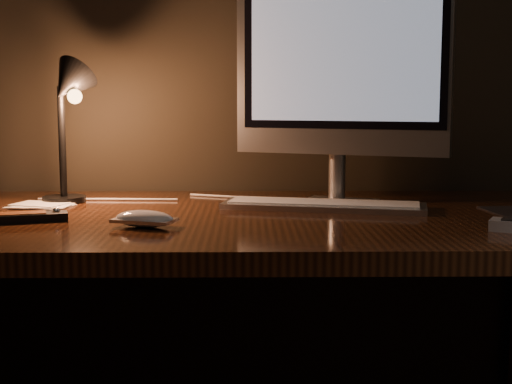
{
  "coord_description": "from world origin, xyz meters",
  "views": [
    {
      "loc": [
        0.05,
        0.4,
        0.98
      ],
      "look_at": [
        0.07,
        1.73,
        0.81
      ],
      "focal_mm": 50.0,
      "sensor_mm": 36.0,
      "label": 1
    }
  ],
  "objects_px": {
    "mouse": "(144,221)",
    "media_remote": "(32,217)",
    "monitor": "(340,69)",
    "desk": "(225,267)",
    "desk_lamp": "(67,105)",
    "keyboard": "(323,205)"
  },
  "relations": [
    {
      "from": "desk",
      "to": "monitor",
      "type": "relative_size",
      "value": 3.14
    },
    {
      "from": "desk",
      "to": "keyboard",
      "type": "relative_size",
      "value": 3.68
    },
    {
      "from": "monitor",
      "to": "desk_lamp",
      "type": "height_order",
      "value": "monitor"
    },
    {
      "from": "mouse",
      "to": "desk_lamp",
      "type": "xyz_separation_m",
      "value": [
        -0.21,
        0.3,
        0.21
      ]
    },
    {
      "from": "monitor",
      "to": "mouse",
      "type": "relative_size",
      "value": 4.48
    },
    {
      "from": "monitor",
      "to": "keyboard",
      "type": "bearing_deg",
      "value": -97.59
    },
    {
      "from": "keyboard",
      "to": "mouse",
      "type": "height_order",
      "value": "mouse"
    },
    {
      "from": "mouse",
      "to": "media_remote",
      "type": "height_order",
      "value": "media_remote"
    },
    {
      "from": "desk",
      "to": "monitor",
      "type": "bearing_deg",
      "value": 14.33
    },
    {
      "from": "keyboard",
      "to": "mouse",
      "type": "relative_size",
      "value": 3.82
    },
    {
      "from": "desk",
      "to": "desk_lamp",
      "type": "distance_m",
      "value": 0.5
    },
    {
      "from": "keyboard",
      "to": "desk_lamp",
      "type": "relative_size",
      "value": 1.32
    },
    {
      "from": "desk_lamp",
      "to": "keyboard",
      "type": "bearing_deg",
      "value": 1.8
    },
    {
      "from": "mouse",
      "to": "keyboard",
      "type": "bearing_deg",
      "value": 50.42
    },
    {
      "from": "monitor",
      "to": "desk_lamp",
      "type": "relative_size",
      "value": 1.54
    },
    {
      "from": "desk",
      "to": "mouse",
      "type": "xyz_separation_m",
      "value": [
        -0.14,
        -0.22,
        0.14
      ]
    },
    {
      "from": "mouse",
      "to": "media_remote",
      "type": "relative_size",
      "value": 0.81
    },
    {
      "from": "monitor",
      "to": "desk_lamp",
      "type": "xyz_separation_m",
      "value": [
        -0.6,
        0.01,
        -0.08
      ]
    },
    {
      "from": "keyboard",
      "to": "monitor",
      "type": "bearing_deg",
      "value": 72.2
    },
    {
      "from": "keyboard",
      "to": "media_remote",
      "type": "bearing_deg",
      "value": -152.05
    },
    {
      "from": "keyboard",
      "to": "desk_lamp",
      "type": "xyz_separation_m",
      "value": [
        -0.56,
        0.08,
        0.21
      ]
    },
    {
      "from": "mouse",
      "to": "desk_lamp",
      "type": "bearing_deg",
      "value": 143.89
    }
  ]
}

